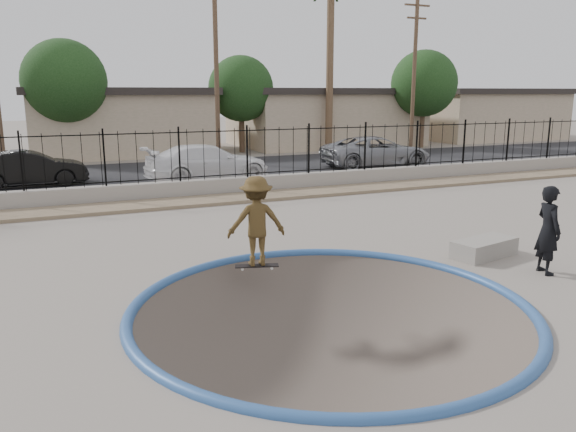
{
  "coord_description": "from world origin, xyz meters",
  "views": [
    {
      "loc": [
        -4.34,
        -9.09,
        3.68
      ],
      "look_at": [
        0.51,
        2.0,
        0.99
      ],
      "focal_mm": 35.0,
      "sensor_mm": 36.0,
      "label": 1
    }
  ],
  "objects_px": {
    "skateboard": "(257,266)",
    "car_b": "(30,168)",
    "skater": "(256,226)",
    "car_d": "(376,152)",
    "videographer": "(548,230)",
    "concrete_ledge": "(484,248)",
    "car_c": "(208,163)"
  },
  "relations": [
    {
      "from": "car_b",
      "to": "car_d",
      "type": "height_order",
      "value": "car_d"
    },
    {
      "from": "skateboard",
      "to": "videographer",
      "type": "bearing_deg",
      "value": -8.82
    },
    {
      "from": "skater",
      "to": "videographer",
      "type": "height_order",
      "value": "skater"
    },
    {
      "from": "car_c",
      "to": "car_b",
      "type": "bearing_deg",
      "value": 73.5
    },
    {
      "from": "concrete_ledge",
      "to": "car_b",
      "type": "relative_size",
      "value": 0.38
    },
    {
      "from": "videographer",
      "to": "car_d",
      "type": "distance_m",
      "value": 16.55
    },
    {
      "from": "car_d",
      "to": "concrete_ledge",
      "type": "bearing_deg",
      "value": 160.04
    },
    {
      "from": "car_b",
      "to": "skateboard",
      "type": "bearing_deg",
      "value": -163.15
    },
    {
      "from": "videographer",
      "to": "car_d",
      "type": "relative_size",
      "value": 0.34
    },
    {
      "from": "car_b",
      "to": "skater",
      "type": "bearing_deg",
      "value": -163.15
    },
    {
      "from": "videographer",
      "to": "car_c",
      "type": "height_order",
      "value": "videographer"
    },
    {
      "from": "videographer",
      "to": "car_b",
      "type": "xyz_separation_m",
      "value": [
        -9.84,
        16.04,
        -0.18
      ]
    },
    {
      "from": "skater",
      "to": "skateboard",
      "type": "relative_size",
      "value": 1.99
    },
    {
      "from": "videographer",
      "to": "car_c",
      "type": "relative_size",
      "value": 0.35
    },
    {
      "from": "car_d",
      "to": "car_c",
      "type": "bearing_deg",
      "value": 99.52
    },
    {
      "from": "videographer",
      "to": "concrete_ledge",
      "type": "bearing_deg",
      "value": 26.25
    },
    {
      "from": "skater",
      "to": "car_d",
      "type": "relative_size",
      "value": 0.35
    },
    {
      "from": "skater",
      "to": "videographer",
      "type": "distance_m",
      "value": 5.98
    },
    {
      "from": "videographer",
      "to": "car_b",
      "type": "height_order",
      "value": "videographer"
    },
    {
      "from": "skateboard",
      "to": "car_b",
      "type": "relative_size",
      "value": 0.22
    },
    {
      "from": "videographer",
      "to": "car_c",
      "type": "bearing_deg",
      "value": 26.49
    },
    {
      "from": "skateboard",
      "to": "skater",
      "type": "bearing_deg",
      "value": -162.63
    },
    {
      "from": "concrete_ledge",
      "to": "car_c",
      "type": "distance_m",
      "value": 13.42
    },
    {
      "from": "videographer",
      "to": "car_d",
      "type": "xyz_separation_m",
      "value": [
        5.73,
        15.52,
        -0.13
      ]
    },
    {
      "from": "skateboard",
      "to": "concrete_ledge",
      "type": "height_order",
      "value": "concrete_ledge"
    },
    {
      "from": "skater",
      "to": "skateboard",
      "type": "bearing_deg",
      "value": -169.83
    },
    {
      "from": "skateboard",
      "to": "concrete_ledge",
      "type": "relative_size",
      "value": 0.59
    },
    {
      "from": "concrete_ledge",
      "to": "skateboard",
      "type": "bearing_deg",
      "value": 166.59
    },
    {
      "from": "concrete_ledge",
      "to": "car_b",
      "type": "xyz_separation_m",
      "value": [
        -9.55,
        14.61,
        0.53
      ]
    },
    {
      "from": "concrete_ledge",
      "to": "skater",
      "type": "bearing_deg",
      "value": 166.59
    },
    {
      "from": "concrete_ledge",
      "to": "car_c",
      "type": "xyz_separation_m",
      "value": [
        -2.78,
        13.12,
        0.59
      ]
    },
    {
      "from": "skater",
      "to": "car_c",
      "type": "height_order",
      "value": "skater"
    }
  ]
}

